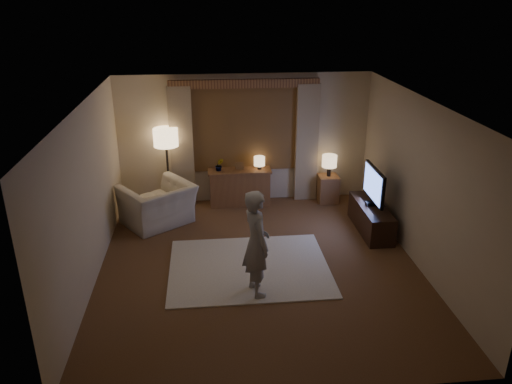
{
  "coord_description": "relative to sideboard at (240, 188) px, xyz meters",
  "views": [
    {
      "loc": [
        -0.75,
        -6.87,
        4.09
      ],
      "look_at": [
        0.01,
        0.6,
        1.03
      ],
      "focal_mm": 35.0,
      "sensor_mm": 36.0,
      "label": 1
    }
  ],
  "objects": [
    {
      "name": "room",
      "position": [
        0.13,
        -2.0,
        0.98
      ],
      "size": [
        5.04,
        5.54,
        2.64
      ],
      "color": "brown",
      "rests_on": "ground"
    },
    {
      "name": "armchair",
      "position": [
        -1.58,
        -0.77,
        0.04
      ],
      "size": [
        1.57,
        1.53,
        0.77
      ],
      "primitive_type": "imported",
      "rotation": [
        0.0,
        0.0,
        -2.52
      ],
      "color": "beige",
      "rests_on": "floor"
    },
    {
      "name": "plant",
      "position": [
        -0.4,
        0.0,
        0.5
      ],
      "size": [
        0.17,
        0.13,
        0.3
      ],
      "primitive_type": "imported",
      "color": "#999999",
      "rests_on": "sideboard"
    },
    {
      "name": "rug",
      "position": [
        -0.04,
        -2.55,
        -0.34
      ],
      "size": [
        2.5,
        2.0,
        0.02
      ],
      "primitive_type": "cube",
      "color": "#F1E8CB",
      "rests_on": "floor"
    },
    {
      "name": "tv_stand",
      "position": [
        2.28,
        -1.45,
        -0.1
      ],
      "size": [
        0.45,
        1.4,
        0.5
      ],
      "primitive_type": "cube",
      "color": "black",
      "rests_on": "floor"
    },
    {
      "name": "floor_lamp",
      "position": [
        -1.41,
        0.0,
        1.01
      ],
      "size": [
        0.47,
        0.47,
        1.62
      ],
      "color": "black",
      "rests_on": "floor"
    },
    {
      "name": "picture_frame",
      "position": [
        0.0,
        0.0,
        0.45
      ],
      "size": [
        0.16,
        0.02,
        0.2
      ],
      "primitive_type": "cube",
      "color": "brown",
      "rests_on": "sideboard"
    },
    {
      "name": "table_lamp_sideboard",
      "position": [
        0.4,
        0.0,
        0.55
      ],
      "size": [
        0.22,
        0.22,
        0.3
      ],
      "color": "black",
      "rests_on": "sideboard"
    },
    {
      "name": "table_lamp_side",
      "position": [
        1.81,
        -0.05,
        0.52
      ],
      "size": [
        0.3,
        0.3,
        0.44
      ],
      "color": "black",
      "rests_on": "side_table"
    },
    {
      "name": "sideboard",
      "position": [
        0.0,
        0.0,
        0.0
      ],
      "size": [
        1.2,
        0.4,
        0.7
      ],
      "primitive_type": "cube",
      "color": "brown",
      "rests_on": "floor"
    },
    {
      "name": "tv",
      "position": [
        2.28,
        -1.45,
        0.54
      ],
      "size": [
        0.24,
        0.97,
        0.7
      ],
      "color": "black",
      "rests_on": "tv_stand"
    },
    {
      "name": "side_table",
      "position": [
        1.81,
        -0.05,
        -0.07
      ],
      "size": [
        0.4,
        0.4,
        0.56
      ],
      "primitive_type": "cube",
      "color": "brown",
      "rests_on": "floor"
    },
    {
      "name": "person",
      "position": [
        0.01,
        -3.25,
        0.46
      ],
      "size": [
        0.51,
        0.65,
        1.58
      ],
      "primitive_type": "imported",
      "rotation": [
        0.0,
        0.0,
        1.83
      ],
      "color": "#A39E96",
      "rests_on": "rug"
    }
  ]
}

